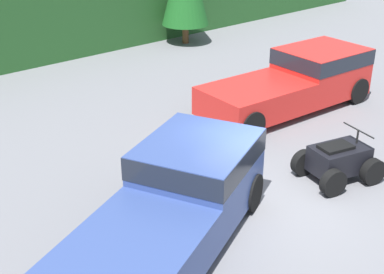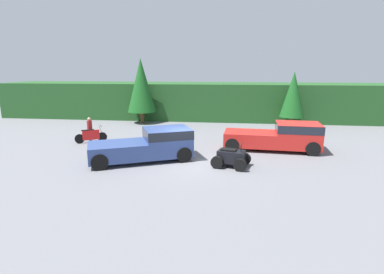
# 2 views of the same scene
# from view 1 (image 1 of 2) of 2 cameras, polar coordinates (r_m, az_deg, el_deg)

# --- Properties ---
(ground_plane) EXTENTS (80.00, 80.00, 0.00)m
(ground_plane) POSITION_cam_1_polar(r_m,az_deg,el_deg) (12.47, 7.85, -7.21)
(ground_plane) COLOR slate
(pickup_truck_red) EXTENTS (6.09, 2.67, 1.79)m
(pickup_truck_red) POSITION_cam_1_polar(r_m,az_deg,el_deg) (17.85, 11.33, 6.13)
(pickup_truck_red) COLOR red
(pickup_truck_red) RESTS_ON ground_plane
(pickup_truck_second) EXTENTS (6.05, 4.34, 1.79)m
(pickup_truck_second) POSITION_cam_1_polar(r_m,az_deg,el_deg) (10.77, -1.59, -6.62)
(pickup_truck_second) COLOR #334784
(pickup_truck_second) RESTS_ON ground_plane
(quad_atv) EXTENTS (2.17, 1.78, 1.25)m
(quad_atv) POSITION_cam_1_polar(r_m,az_deg,el_deg) (13.65, 15.35, -2.50)
(quad_atv) COLOR black
(quad_atv) RESTS_ON ground_plane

